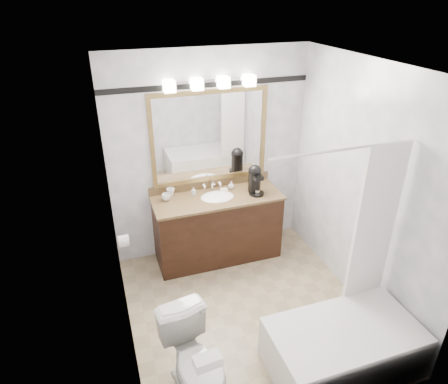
{
  "coord_description": "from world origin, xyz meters",
  "views": [
    {
      "loc": [
        -1.26,
        -2.94,
        3.05
      ],
      "look_at": [
        -0.14,
        0.35,
        1.26
      ],
      "focal_mm": 32.0,
      "sensor_mm": 36.0,
      "label": 1
    }
  ],
  "objects": [
    {
      "name": "room",
      "position": [
        0.0,
        0.0,
        1.25
      ],
      "size": [
        2.42,
        2.62,
        2.52
      ],
      "color": "#9A8A68",
      "rests_on": "ground"
    },
    {
      "name": "vanity",
      "position": [
        0.0,
        1.02,
        0.44
      ],
      "size": [
        1.53,
        0.58,
        0.97
      ],
      "color": "black",
      "rests_on": "ground"
    },
    {
      "name": "mirror",
      "position": [
        0.0,
        1.28,
        1.5
      ],
      "size": [
        1.4,
        0.04,
        1.1
      ],
      "color": "olive",
      "rests_on": "room"
    },
    {
      "name": "vanity_light_bar",
      "position": [
        0.0,
        1.23,
        2.13
      ],
      "size": [
        1.02,
        0.14,
        0.12
      ],
      "color": "silver",
      "rests_on": "room"
    },
    {
      "name": "accent_stripe",
      "position": [
        0.0,
        1.29,
        2.1
      ],
      "size": [
        2.4,
        0.01,
        0.06
      ],
      "primitive_type": "cube",
      "color": "black",
      "rests_on": "room"
    },
    {
      "name": "bathtub",
      "position": [
        0.55,
        -0.9,
        0.28
      ],
      "size": [
        1.3,
        0.75,
        1.96
      ],
      "color": "white",
      "rests_on": "ground"
    },
    {
      "name": "tp_roll",
      "position": [
        -1.14,
        0.66,
        0.7
      ],
      "size": [
        0.11,
        0.12,
        0.12
      ],
      "primitive_type": "cylinder",
      "rotation": [
        0.0,
        1.57,
        0.0
      ],
      "color": "white",
      "rests_on": "room"
    },
    {
      "name": "toilet",
      "position": [
        -0.76,
        -0.77,
        0.37
      ],
      "size": [
        0.53,
        0.79,
        0.74
      ],
      "primitive_type": "imported",
      "rotation": [
        0.0,
        0.0,
        0.17
      ],
      "color": "white",
      "rests_on": "ground"
    },
    {
      "name": "tissue_box",
      "position": [
        -0.76,
        -1.12,
        0.78
      ],
      "size": [
        0.2,
        0.12,
        0.08
      ],
      "primitive_type": "cube",
      "rotation": [
        0.0,
        0.0,
        0.1
      ],
      "color": "white",
      "rests_on": "toilet"
    },
    {
      "name": "coffee_maker",
      "position": [
        0.46,
        0.98,
        1.03
      ],
      "size": [
        0.18,
        0.23,
        0.35
      ],
      "rotation": [
        0.0,
        0.0,
        0.1
      ],
      "color": "black",
      "rests_on": "vanity"
    },
    {
      "name": "cup_left",
      "position": [
        -0.58,
        1.13,
        0.89
      ],
      "size": [
        0.12,
        0.12,
        0.08
      ],
      "primitive_type": "imported",
      "rotation": [
        0.0,
        0.0,
        -0.15
      ],
      "color": "white",
      "rests_on": "vanity"
    },
    {
      "name": "cup_right",
      "position": [
        -0.51,
        1.23,
        0.89
      ],
      "size": [
        0.12,
        0.12,
        0.09
      ],
      "primitive_type": "imported",
      "rotation": [
        0.0,
        0.0,
        -0.38
      ],
      "color": "white",
      "rests_on": "vanity"
    },
    {
      "name": "soap_bottle_a",
      "position": [
        -0.25,
        1.15,
        0.9
      ],
      "size": [
        0.06,
        0.06,
        0.09
      ],
      "primitive_type": "imported",
      "rotation": [
        0.0,
        0.0,
        -0.42
      ],
      "color": "white",
      "rests_on": "vanity"
    },
    {
      "name": "soap_bottle_b",
      "position": [
        0.23,
        1.16,
        0.9
      ],
      "size": [
        0.09,
        0.09,
        0.09
      ],
      "primitive_type": "imported",
      "rotation": [
        0.0,
        0.0,
        0.26
      ],
      "color": "white",
      "rests_on": "vanity"
    },
    {
      "name": "soap_bar",
      "position": [
        0.12,
        1.13,
        0.86
      ],
      "size": [
        0.09,
        0.06,
        0.03
      ],
      "primitive_type": "cube",
      "rotation": [
        0.0,
        0.0,
        -0.15
      ],
      "color": "beige",
      "rests_on": "vanity"
    }
  ]
}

